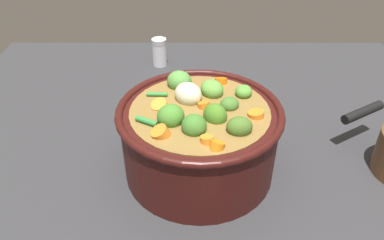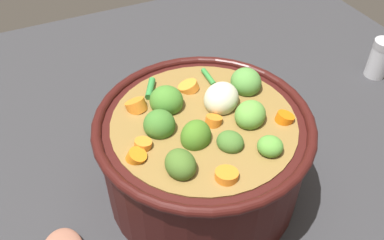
% 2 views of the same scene
% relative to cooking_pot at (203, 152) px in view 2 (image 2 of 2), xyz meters
% --- Properties ---
extents(ground_plane, '(1.10, 1.10, 0.00)m').
position_rel_cooking_pot_xyz_m(ground_plane, '(-0.00, -0.00, -0.07)').
color(ground_plane, '#2D2D30').
extents(cooking_pot, '(0.27, 0.27, 0.15)m').
position_rel_cooking_pot_xyz_m(cooking_pot, '(0.00, 0.00, 0.00)').
color(cooking_pot, '#38110F').
rests_on(cooking_pot, ground_plane).
extents(salt_shaker, '(0.04, 0.04, 0.07)m').
position_rel_cooking_pot_xyz_m(salt_shaker, '(0.41, 0.10, -0.03)').
color(salt_shaker, silver).
rests_on(salt_shaker, ground_plane).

